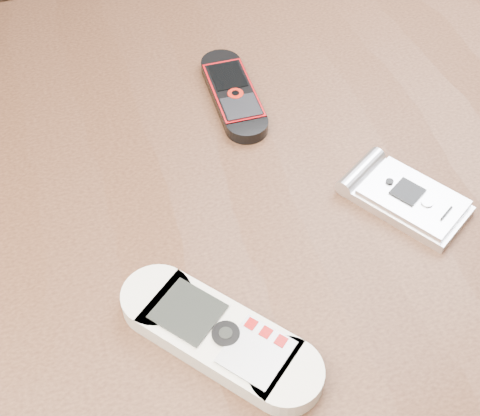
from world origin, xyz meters
name	(u,v)px	position (x,y,z in m)	size (l,w,h in m)	color
table	(235,284)	(0.00, 0.00, 0.64)	(1.20, 0.80, 0.75)	black
nokia_white	(219,336)	(-0.05, -0.11, 0.76)	(0.06, 0.17, 0.02)	silver
nokia_black_red	(233,94)	(0.04, 0.15, 0.76)	(0.04, 0.14, 0.01)	black
motorola_razr	(409,199)	(0.15, -0.03, 0.76)	(0.06, 0.11, 0.02)	silver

